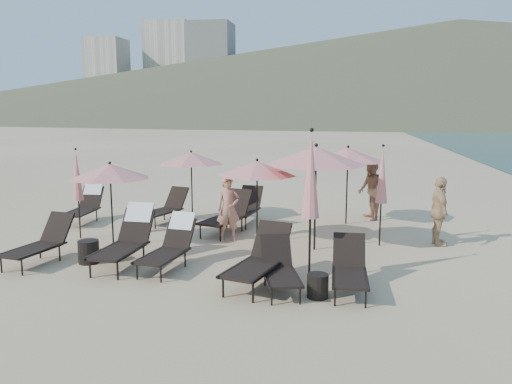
% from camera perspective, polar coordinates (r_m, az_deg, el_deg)
% --- Properties ---
extents(ground, '(800.00, 800.00, 0.00)m').
position_cam_1_polar(ground, '(9.76, -1.55, -9.69)').
color(ground, '#D6BA8C').
rests_on(ground, ground).
extents(volcanic_headland, '(690.00, 690.00, 55.00)m').
position_cam_1_polar(volcanic_headland, '(320.13, 23.87, 12.54)').
color(volcanic_headland, brown).
rests_on(volcanic_headland, ground).
extents(hotel_skyline, '(109.00, 82.00, 55.00)m').
position_cam_1_polar(hotel_skyline, '(296.84, -8.25, 13.09)').
color(hotel_skyline, beige).
rests_on(hotel_skyline, ground).
extents(lounger_0, '(0.89, 1.75, 0.96)m').
position_cam_1_polar(lounger_0, '(11.44, -23.45, -5.29)').
color(lounger_0, black).
rests_on(lounger_0, ground).
extents(lounger_1, '(0.75, 1.92, 1.18)m').
position_cam_1_polar(lounger_1, '(10.75, -14.56, -5.08)').
color(lounger_1, black).
rests_on(lounger_1, ground).
extents(lounger_2, '(0.83, 1.74, 1.04)m').
position_cam_1_polar(lounger_2, '(10.32, -9.79, -5.89)').
color(lounger_2, black).
rests_on(lounger_2, ground).
extents(lounger_3, '(1.12, 1.92, 1.04)m').
position_cam_1_polar(lounger_3, '(9.20, 0.34, -7.68)').
color(lounger_3, black).
rests_on(lounger_3, ground).
extents(lounger_4, '(0.98, 1.61, 0.87)m').
position_cam_1_polar(lounger_4, '(8.97, 2.72, -8.67)').
color(lounger_4, black).
rests_on(lounger_4, ground).
extents(lounger_5, '(0.65, 1.59, 0.91)m').
position_cam_1_polar(lounger_5, '(9.04, 10.64, -8.56)').
color(lounger_5, black).
rests_on(lounger_5, ground).
extents(lounger_6, '(0.74, 1.76, 1.08)m').
position_cam_1_polar(lounger_6, '(15.22, -18.95, -1.34)').
color(lounger_6, black).
rests_on(lounger_6, ground).
extents(lounger_7, '(1.11, 1.78, 0.96)m').
position_cam_1_polar(lounger_7, '(14.54, -10.31, -1.73)').
color(lounger_7, black).
rests_on(lounger_7, ground).
extents(lounger_8, '(1.16, 1.96, 1.06)m').
position_cam_1_polar(lounger_8, '(13.13, -3.32, -2.54)').
color(lounger_8, black).
rests_on(lounger_8, ground).
extents(lounger_9, '(0.82, 1.78, 0.99)m').
position_cam_1_polar(lounger_9, '(14.26, -1.24, -1.73)').
color(lounger_9, black).
rests_on(lounger_9, ground).
extents(umbrella_open_0, '(1.88, 1.88, 2.02)m').
position_cam_1_polar(umbrella_open_0, '(12.06, -16.34, 2.28)').
color(umbrella_open_0, black).
rests_on(umbrella_open_0, ground).
extents(umbrella_open_1, '(1.91, 1.91, 2.06)m').
position_cam_1_polar(umbrella_open_1, '(11.89, 0.12, 2.72)').
color(umbrella_open_1, black).
rests_on(umbrella_open_1, ground).
extents(umbrella_open_2, '(2.28, 2.28, 2.46)m').
position_cam_1_polar(umbrella_open_2, '(11.31, 6.88, 4.12)').
color(umbrella_open_2, black).
rests_on(umbrella_open_2, ground).
extents(umbrella_open_3, '(1.91, 1.91, 2.06)m').
position_cam_1_polar(umbrella_open_3, '(14.65, -7.41, 3.84)').
color(umbrella_open_3, black).
rests_on(umbrella_open_3, ground).
extents(umbrella_open_4, '(2.08, 2.08, 2.24)m').
position_cam_1_polar(umbrella_open_4, '(14.17, 10.45, 4.23)').
color(umbrella_open_4, black).
rests_on(umbrella_open_4, ground).
extents(umbrella_closed_0, '(0.34, 0.34, 2.87)m').
position_cam_1_polar(umbrella_closed_0, '(9.11, 6.29, 1.81)').
color(umbrella_closed_0, black).
rests_on(umbrella_closed_0, ground).
extents(umbrella_closed_1, '(0.28, 0.28, 2.42)m').
position_cam_1_polar(umbrella_closed_1, '(12.00, 14.21, 1.82)').
color(umbrella_closed_1, black).
rests_on(umbrella_closed_1, ground).
extents(umbrella_closed_2, '(0.27, 0.27, 2.28)m').
position_cam_1_polar(umbrella_closed_2, '(13.10, -19.77, 1.75)').
color(umbrella_closed_2, black).
rests_on(umbrella_closed_2, ground).
extents(side_table_0, '(0.44, 0.44, 0.49)m').
position_cam_1_polar(side_table_0, '(11.14, -18.59, -6.48)').
color(side_table_0, black).
rests_on(side_table_0, ground).
extents(side_table_1, '(0.37, 0.37, 0.41)m').
position_cam_1_polar(side_table_1, '(8.75, 7.06, -10.59)').
color(side_table_1, black).
rests_on(side_table_1, ground).
extents(beachgoer_a, '(0.69, 0.58, 1.60)m').
position_cam_1_polar(beachgoer_a, '(12.25, -3.18, -1.95)').
color(beachgoer_a, tan).
rests_on(beachgoer_a, ground).
extents(beachgoer_b, '(0.88, 1.02, 1.79)m').
position_cam_1_polar(beachgoer_b, '(15.00, 12.99, 0.24)').
color(beachgoer_b, '#AD7A59').
rests_on(beachgoer_b, ground).
extents(beachgoer_c, '(0.52, 1.01, 1.65)m').
position_cam_1_polar(beachgoer_c, '(12.58, 20.23, -2.09)').
color(beachgoer_c, tan).
rests_on(beachgoer_c, ground).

